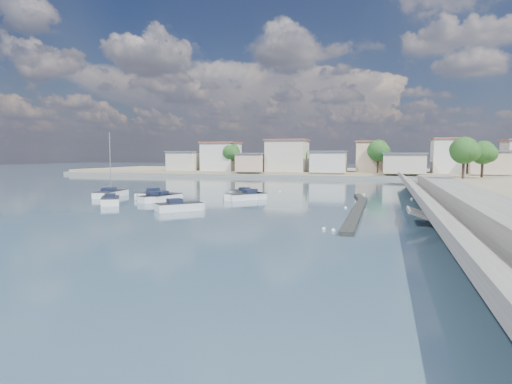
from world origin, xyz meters
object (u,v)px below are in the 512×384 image
Objects in this scene: motorboat_f at (241,193)px; motorboat_h at (181,207)px; motorboat_d at (244,197)px; motorboat_a at (111,201)px; motorboat_c at (247,195)px; motorboat_b at (157,199)px; motorboat_e at (165,198)px; motorboat_g at (150,195)px; sailboat at (112,193)px.

motorboat_f is 16.43m from motorboat_h.
motorboat_f is (-1.90, 4.44, 0.00)m from motorboat_d.
motorboat_c is at bearing 38.60° from motorboat_a.
motorboat_f is (7.66, 9.77, 0.00)m from motorboat_b.
motorboat_c is at bearing 32.39° from motorboat_e.
motorboat_d is at bearing 76.21° from motorboat_h.
motorboat_d is 1.10× the size of motorboat_h.
motorboat_h is at bearing -46.69° from motorboat_g.
motorboat_e and motorboat_h have the same top height.
sailboat is at bearing -171.40° from motorboat_c.
motorboat_h is at bearing -34.30° from sailboat.
motorboat_h is (-1.03, -16.40, 0.00)m from motorboat_f.
motorboat_b is 0.87× the size of motorboat_d.
sailboat reaches higher than motorboat_g.
motorboat_b is 0.98× the size of motorboat_f.
motorboat_b is at bearing -49.91° from motorboat_g.
motorboat_a and motorboat_f have the same top height.
motorboat_c is 0.97× the size of motorboat_d.
motorboat_b is at bearing -102.30° from motorboat_e.
motorboat_h is (6.32, -8.08, 0.00)m from motorboat_e.
motorboat_b is 0.79× the size of motorboat_g.
motorboat_a is 11.16m from motorboat_h.
motorboat_b is at bearing -142.49° from motorboat_c.
motorboat_c and motorboat_h have the same top height.
motorboat_e is at bearing -16.49° from sailboat.
motorboat_c is at bearing 37.51° from motorboat_b.
motorboat_c is at bearing 78.82° from motorboat_h.
motorboat_h is at bearing -15.99° from motorboat_a.
motorboat_c is 3.09m from motorboat_f.
motorboat_a is 0.93× the size of motorboat_g.
sailboat is (-9.78, 2.89, 0.03)m from motorboat_e.
motorboat_b is 0.49× the size of sailboat.
motorboat_a and motorboat_c have the same top height.
motorboat_d and motorboat_f have the same top height.
motorboat_f is 0.80× the size of motorboat_g.
motorboat_d and motorboat_g have the same top height.
motorboat_e is 10.20m from sailboat.
sailboat reaches higher than motorboat_e.
sailboat is at bearing -177.05° from motorboat_d.
motorboat_e is 4.11m from motorboat_g.
sailboat reaches higher than motorboat_b.
motorboat_h is (-2.73, -13.82, -0.00)m from motorboat_c.
motorboat_g is (0.98, 7.26, 0.00)m from motorboat_a.
motorboat_d is (9.57, 5.32, -0.00)m from motorboat_b.
motorboat_e is (4.41, 5.01, -0.00)m from motorboat_a.
motorboat_g is (-12.48, -3.48, 0.00)m from motorboat_c.
motorboat_g is (-12.68, -1.62, 0.00)m from motorboat_d.
motorboat_f is at bearing 123.43° from motorboat_c.
motorboat_b is 9.38m from motorboat_h.
motorboat_a is 1.16× the size of motorboat_f.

